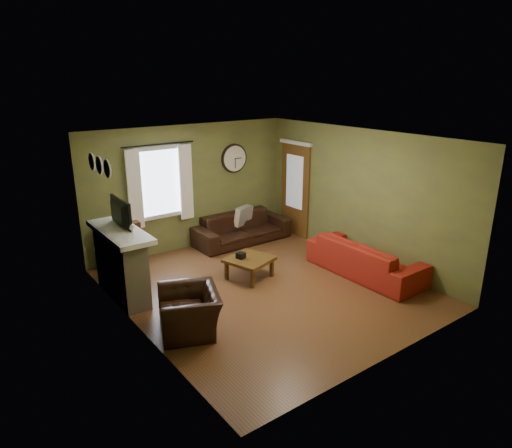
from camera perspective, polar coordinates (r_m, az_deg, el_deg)
floor at (r=8.05m, az=1.13°, el=-7.98°), size 4.60×5.20×0.00m
ceiling at (r=7.29m, az=1.25°, el=10.71°), size 4.60×5.20×0.00m
wall_left at (r=6.50m, az=-15.14°, el=-2.70°), size 0.00×5.20×2.60m
wall_right at (r=9.10m, az=12.78°, el=3.42°), size 0.00×5.20×2.60m
wall_back at (r=9.68m, az=-8.25°, el=4.57°), size 4.60×0.00×2.60m
wall_front at (r=5.85m, az=16.95°, el=-5.23°), size 4.60×0.00×2.60m
fireplace at (r=7.84m, az=-16.48°, el=-5.07°), size 0.40×1.40×1.10m
firebox at (r=8.00m, az=-15.04°, el=-6.43°), size 0.04×0.60×0.55m
mantel at (r=7.65m, az=-16.66°, el=-0.95°), size 0.58×1.60×0.08m
tv at (r=7.73m, az=-17.05°, el=0.87°), size 0.08×0.60×0.35m
tv_screen at (r=7.73m, az=-16.53°, el=1.38°), size 0.02×0.62×0.36m
medallion_left at (r=6.98m, az=-18.09°, el=6.59°), size 0.28×0.28×0.03m
medallion_mid at (r=7.31m, az=-18.99°, el=6.98°), size 0.28×0.28×0.03m
medallion_right at (r=7.64m, az=-19.81°, el=7.34°), size 0.28×0.28×0.03m
window_pane at (r=9.32m, az=-12.04°, el=5.09°), size 1.00×0.02×1.30m
curtain_rod at (r=9.09m, az=-12.09°, el=9.71°), size 0.03×0.03×1.50m
curtain_left at (r=9.04m, az=-14.92°, el=4.14°), size 0.28×0.04×1.55m
curtain_right at (r=9.48m, az=-8.74°, el=5.18°), size 0.28×0.04×1.55m
wall_clock at (r=10.09m, az=-2.69°, el=8.18°), size 0.64×0.06×0.64m
door at (r=10.40m, az=4.91°, el=4.21°), size 0.05×0.90×2.10m
bookshelf at (r=9.15m, az=-16.49°, el=-2.51°), size 0.72×0.31×0.86m
book at (r=9.10m, az=-16.35°, el=0.91°), size 0.25×0.29×0.02m
sofa_brown at (r=10.09m, az=-1.77°, el=-0.51°), size 2.16×0.85×0.63m
pillow_left at (r=10.17m, az=-1.71°, el=1.02°), size 0.45×0.27×0.43m
pillow_right at (r=10.23m, az=-1.46°, el=1.13°), size 0.40×0.16×0.39m
sofa_red at (r=8.67m, az=13.49°, el=-4.13°), size 0.88×2.25×0.66m
armchair at (r=6.74m, az=-8.31°, el=-10.72°), size 1.12×1.19×0.62m
coffee_table at (r=8.34m, az=-0.85°, el=-5.52°), size 0.92×0.92×0.39m
tissue_box at (r=8.25m, az=-1.90°, el=-4.24°), size 0.17×0.17×0.11m
wine_glass_a at (r=7.13m, az=-15.14°, el=-0.92°), size 0.08×0.08×0.22m
wine_glass_b at (r=7.18m, az=-15.26°, el=-0.95°), size 0.06×0.06×0.18m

